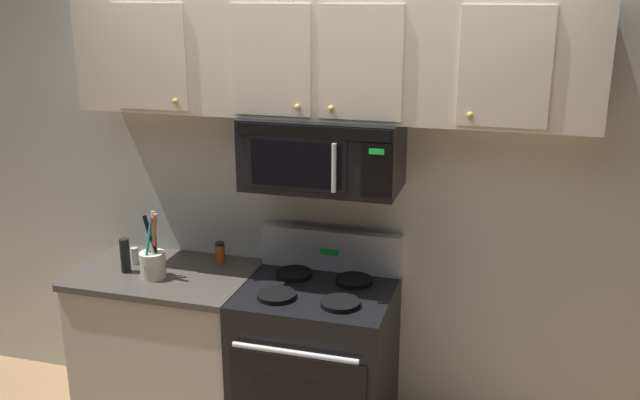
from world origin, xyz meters
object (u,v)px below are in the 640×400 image
Objects in this scene: utensil_crock_cream at (153,259)px; spice_jar at (220,253)px; over_range_microwave at (323,153)px; stove_range at (316,366)px; pepper_mill at (125,255)px; salt_shaker at (134,256)px.

spice_jar is at bearing 47.48° from utensil_crock_cream.
stove_range is at bearing -89.86° from over_range_microwave.
utensil_crock_cream reaches higher than pepper_mill.
over_range_microwave reaches higher than stove_range.
salt_shaker is (-0.19, 0.14, -0.06)m from utensil_crock_cream.
stove_range is 12.29× the size of salt_shaker.
pepper_mill is 1.55× the size of spice_jar.
stove_range is 1.47× the size of over_range_microwave.
pepper_mill is (-0.18, 0.03, -0.01)m from utensil_crock_cream.
over_range_microwave is 1.23m from salt_shaker.
utensil_crock_cream is 0.25m from salt_shaker.
stove_range is at bearing -3.16° from salt_shaker.
over_range_microwave is 0.87m from spice_jar.
pepper_mill is at bearing -170.43° from over_range_microwave.
stove_range is at bearing 3.21° from pepper_mill.
utensil_crock_cream is 3.01× the size of spice_jar.
salt_shaker is 0.49× the size of pepper_mill.
stove_range is at bearing -17.78° from spice_jar.
over_range_microwave reaches higher than pepper_mill.
stove_range is 9.32× the size of spice_jar.
spice_jar is (-0.60, 0.08, -0.62)m from over_range_microwave.
utensil_crock_cream is at bearing -8.16° from pepper_mill.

